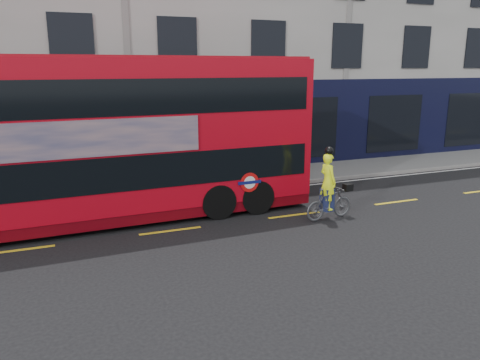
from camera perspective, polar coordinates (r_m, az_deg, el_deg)
ground at (r=12.28m, az=-6.85°, el=-8.40°), size 120.00×120.00×0.00m
pavement at (r=18.33m, az=-12.05°, el=-0.93°), size 60.00×3.00×0.12m
kerb at (r=16.90m, az=-11.19°, el=-2.12°), size 60.00×0.12×0.13m
building_terrace at (r=24.31m, az=-15.71°, el=20.07°), size 50.00×10.07×15.00m
road_edge_line at (r=16.63m, az=-10.99°, el=-2.59°), size 58.00×0.10×0.01m
lane_dashes at (r=13.64m, az=-8.47°, el=-6.14°), size 58.00×0.12×0.01m
bus at (r=14.48m, az=-15.02°, el=4.93°), size 12.22×3.16×4.89m
cyclist at (r=14.53m, az=10.78°, el=-1.82°), size 1.72×0.68×2.28m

